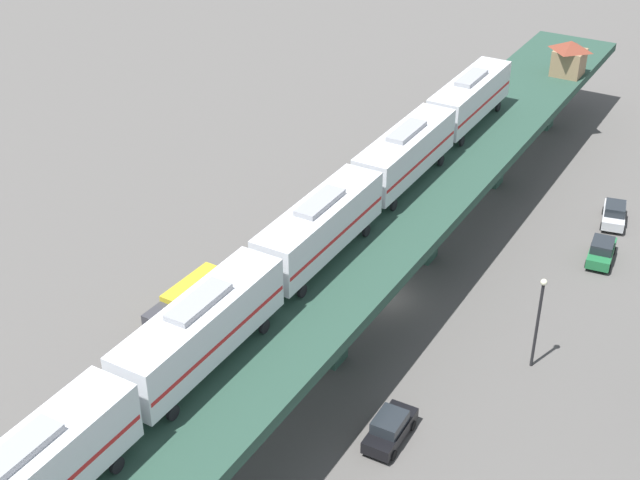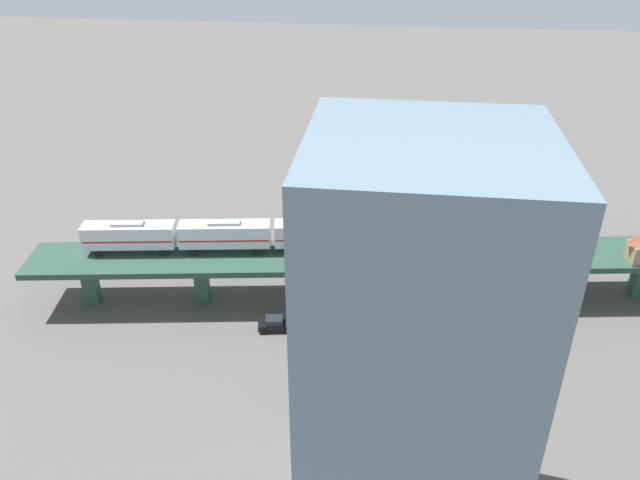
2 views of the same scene
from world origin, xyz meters
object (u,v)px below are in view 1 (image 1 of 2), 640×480
street_lamp (539,316)px  street_car_green (602,251)px  signal_hut (569,57)px  street_car_black (390,428)px  subway_train (320,226)px  street_car_silver (614,214)px  delivery_truck (190,306)px

street_lamp → street_car_green: bearing=96.8°
signal_hut → street_car_black: (11.38, -46.22, -7.86)m
subway_train → street_car_green: size_ratio=13.17×
subway_train → street_car_black: 13.34m
subway_train → street_car_silver: subway_train is taller
subway_train → street_car_green: 26.31m
delivery_truck → street_lamp: street_lamp is taller
delivery_truck → signal_hut: bearing=82.2°
subway_train → street_lamp: subway_train is taller
subway_train → delivery_truck: (-8.52, -4.04, -7.78)m
street_car_silver → street_lamp: (3.46, -21.72, 3.17)m
delivery_truck → subway_train: bearing=25.4°
subway_train → signal_hut: subway_train is taller
street_car_green → street_lamp: 15.78m
subway_train → street_lamp: bearing=29.7°
signal_hut → street_car_silver: 18.76m
street_car_black → street_lamp: (3.39, 11.76, 3.17)m
signal_hut → street_car_green: 24.38m
subway_train → delivery_truck: subway_train is taller
street_car_green → street_lamp: street_lamp is taller
signal_hut → delivery_truck: (-6.22, -45.62, -7.04)m
street_car_silver → street_car_black: same height
signal_hut → street_lamp: size_ratio=0.53×
street_car_black → street_car_green: (1.57, 27.11, 0.00)m
street_lamp → subway_train: bearing=-150.3°
street_lamp → delivery_truck: bearing=-152.0°
street_car_black → signal_hut: bearing=103.8°
street_car_silver → street_car_green: bearing=-75.6°
delivery_truck → street_car_black: bearing=-1.9°
subway_train → signal_hut: size_ratio=17.00×
street_car_silver → delivery_truck: delivery_truck is taller
signal_hut → street_car_black: size_ratio=0.79×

